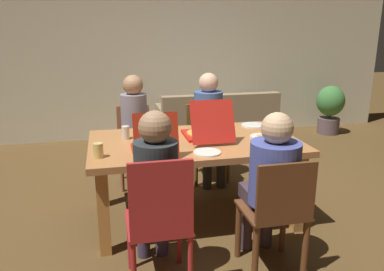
# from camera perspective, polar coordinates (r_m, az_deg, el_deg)

# --- Properties ---
(ground_plane) EXTENTS (20.00, 20.00, 0.00)m
(ground_plane) POSITION_cam_1_polar(r_m,az_deg,el_deg) (3.72, 0.35, -11.90)
(ground_plane) COLOR brown
(back_wall) EXTENTS (7.98, 0.12, 2.78)m
(back_wall) POSITION_cam_1_polar(r_m,az_deg,el_deg) (6.19, -5.93, 12.58)
(back_wall) COLOR beige
(back_wall) RESTS_ON ground
(dining_table) EXTENTS (1.85, 1.08, 0.75)m
(dining_table) POSITION_cam_1_polar(r_m,az_deg,el_deg) (3.47, 0.37, -2.13)
(dining_table) COLOR #B4733F
(dining_table) RESTS_ON ground
(chair_0) EXTENTS (0.44, 0.45, 0.86)m
(chair_0) POSITION_cam_1_polar(r_m,az_deg,el_deg) (4.52, 2.10, -0.48)
(chair_0) COLOR brown
(chair_0) RESTS_ON ground
(person_0) EXTENTS (0.32, 0.49, 1.24)m
(person_0) POSITION_cam_1_polar(r_m,az_deg,el_deg) (4.33, 2.57, 2.45)
(person_0) COLOR #3A3A39
(person_0) RESTS_ON ground
(chair_1) EXTENTS (0.44, 0.41, 0.89)m
(chair_1) POSITION_cam_1_polar(r_m,az_deg,el_deg) (2.81, 12.46, -11.13)
(chair_1) COLOR brown
(chair_1) RESTS_ON ground
(person_1) EXTENTS (0.35, 0.50, 1.18)m
(person_1) POSITION_cam_1_polar(r_m,az_deg,el_deg) (2.82, 11.67, -5.92)
(person_1) COLOR #403039
(person_1) RESTS_ON ground
(chair_2) EXTENTS (0.42, 0.45, 0.97)m
(chair_2) POSITION_cam_1_polar(r_m,az_deg,el_deg) (2.54, -4.83, -12.16)
(chair_2) COLOR #AD2726
(chair_2) RESTS_ON ground
(person_2) EXTENTS (0.29, 0.53, 1.23)m
(person_2) POSITION_cam_1_polar(r_m,az_deg,el_deg) (2.62, -5.46, -7.10)
(person_2) COLOR #3E354D
(person_2) RESTS_ON ground
(chair_3) EXTENTS (0.39, 0.43, 0.87)m
(chair_3) POSITION_cam_1_polar(r_m,az_deg,el_deg) (4.41, -8.48, -0.69)
(chair_3) COLOR #9C583B
(chair_3) RESTS_ON ground
(person_3) EXTENTS (0.28, 0.46, 1.24)m
(person_3) POSITION_cam_1_polar(r_m,az_deg,el_deg) (4.21, -8.46, 1.83)
(person_3) COLOR #3F2D3B
(person_3) RESTS_ON ground
(pizza_box_0) EXTENTS (0.34, 0.43, 0.36)m
(pizza_box_0) POSITION_cam_1_polar(r_m,az_deg,el_deg) (3.12, -5.69, -1.55)
(pizza_box_0) COLOR #AD2210
(pizza_box_0) RESTS_ON dining_table
(pizza_box_1) EXTENTS (0.38, 0.53, 0.38)m
(pizza_box_1) POSITION_cam_1_polar(r_m,az_deg,el_deg) (3.51, 2.11, 0.53)
(pizza_box_1) COLOR red
(pizza_box_1) RESTS_ON dining_table
(plate_0) EXTENTS (0.21, 0.21, 0.03)m
(plate_0) POSITION_cam_1_polar(r_m,az_deg,el_deg) (3.59, 10.30, -0.09)
(plate_0) COLOR white
(plate_0) RESTS_ON dining_table
(plate_1) EXTENTS (0.24, 0.24, 0.01)m
(plate_1) POSITION_cam_1_polar(r_m,az_deg,el_deg) (3.99, 9.03, 1.53)
(plate_1) COLOR white
(plate_1) RESTS_ON dining_table
(plate_2) EXTENTS (0.22, 0.22, 0.01)m
(plate_2) POSITION_cam_1_polar(r_m,az_deg,el_deg) (3.09, 2.27, -2.50)
(plate_2) COLOR white
(plate_2) RESTS_ON dining_table
(drinking_glass_0) EXTENTS (0.08, 0.08, 0.12)m
(drinking_glass_0) POSITION_cam_1_polar(r_m,az_deg,el_deg) (3.06, -13.69, -2.16)
(drinking_glass_0) COLOR #DFC067
(drinking_glass_0) RESTS_ON dining_table
(drinking_glass_1) EXTENTS (0.07, 0.07, 0.12)m
(drinking_glass_1) POSITION_cam_1_polar(r_m,az_deg,el_deg) (3.51, -9.80, 0.42)
(drinking_glass_1) COLOR silver
(drinking_glass_1) RESTS_ON dining_table
(drinking_glass_2) EXTENTS (0.07, 0.07, 0.12)m
(drinking_glass_2) POSITION_cam_1_polar(r_m,az_deg,el_deg) (3.71, -3.50, 1.46)
(drinking_glass_2) COLOR silver
(drinking_glass_2) RESTS_ON dining_table
(couch) EXTENTS (1.70, 0.79, 0.82)m
(couch) POSITION_cam_1_polar(r_m,az_deg,el_deg) (5.76, 3.58, 1.36)
(couch) COLOR #907C5B
(couch) RESTS_ON ground
(potted_plant) EXTENTS (0.45, 0.45, 0.80)m
(potted_plant) POSITION_cam_1_polar(r_m,az_deg,el_deg) (6.78, 19.75, 3.99)
(potted_plant) COLOR #5E4D52
(potted_plant) RESTS_ON ground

